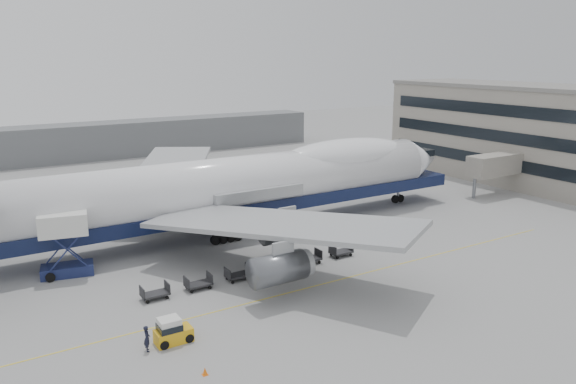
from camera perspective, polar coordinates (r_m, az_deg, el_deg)
ground at (r=56.45m, az=0.56°, el=-7.16°), size 260.00×260.00×0.00m
apron_line at (r=51.86m, az=4.17°, el=-9.15°), size 60.00×0.15×0.01m
hangar at (r=117.09m, az=-22.68°, el=4.52°), size 110.00×8.00×7.00m
airliner at (r=65.11m, az=-4.63°, el=0.82°), size 67.00×55.30×19.98m
catering_truck at (r=56.19m, az=-21.76°, el=-4.58°), size 5.02×3.89×6.02m
baggage_tug at (r=42.29m, az=-11.71°, el=-13.72°), size 2.64×1.50×1.92m
ground_worker at (r=41.56m, az=-14.13°, el=-14.23°), size 0.57×0.76×1.90m
traffic_cone at (r=38.46m, az=-8.44°, el=-17.57°), size 0.36×0.36×0.54m
dolly_0 at (r=49.56m, az=-13.36°, el=-9.97°), size 2.30×1.35×1.30m
dolly_1 at (r=50.80m, az=-9.10°, el=-9.15°), size 2.30×1.35×1.30m
dolly_2 at (r=52.31m, az=-5.08°, el=-8.34°), size 2.30×1.35×1.30m
dolly_3 at (r=54.06m, az=-1.32°, el=-7.53°), size 2.30×1.35×1.30m
dolly_4 at (r=56.04m, az=2.17°, el=-6.75°), size 2.30×1.35×1.30m
dolly_5 at (r=58.22m, az=5.41°, el=-6.01°), size 2.30×1.35×1.30m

